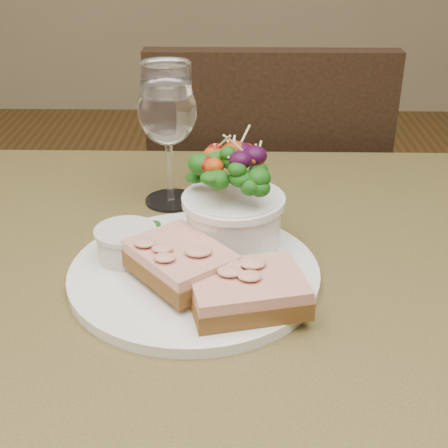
{
  "coord_description": "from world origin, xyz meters",
  "views": [
    {
      "loc": [
        0.02,
        -0.55,
        1.12
      ],
      "look_at": [
        0.0,
        0.03,
        0.81
      ],
      "focal_mm": 50.0,
      "sensor_mm": 36.0,
      "label": 1
    }
  ],
  "objects_px": {
    "wine_glass": "(167,114)",
    "sandwich_back": "(180,261)",
    "cafe_table": "(219,362)",
    "sandwich_front": "(247,291)",
    "ramekin": "(126,242)",
    "chair_far": "(259,300)",
    "salad_bowl": "(233,198)",
    "dinner_plate": "(194,273)"
  },
  "relations": [
    {
      "from": "cafe_table",
      "to": "sandwich_front",
      "type": "height_order",
      "value": "sandwich_front"
    },
    {
      "from": "salad_bowl",
      "to": "wine_glass",
      "type": "height_order",
      "value": "wine_glass"
    },
    {
      "from": "ramekin",
      "to": "wine_glass",
      "type": "height_order",
      "value": "wine_glass"
    },
    {
      "from": "chair_far",
      "to": "cafe_table",
      "type": "bearing_deg",
      "value": 83.36
    },
    {
      "from": "chair_far",
      "to": "sandwich_back",
      "type": "bearing_deg",
      "value": 79.9
    },
    {
      "from": "sandwich_front",
      "to": "wine_glass",
      "type": "xyz_separation_m",
      "value": [
        -0.1,
        0.26,
        0.1
      ]
    },
    {
      "from": "dinner_plate",
      "to": "ramekin",
      "type": "xyz_separation_m",
      "value": [
        -0.08,
        0.02,
        0.03
      ]
    },
    {
      "from": "dinner_plate",
      "to": "salad_bowl",
      "type": "height_order",
      "value": "salad_bowl"
    },
    {
      "from": "dinner_plate",
      "to": "sandwich_front",
      "type": "relative_size",
      "value": 2.13
    },
    {
      "from": "cafe_table",
      "to": "sandwich_front",
      "type": "bearing_deg",
      "value": -57.36
    },
    {
      "from": "ramekin",
      "to": "wine_glass",
      "type": "bearing_deg",
      "value": 79.0
    },
    {
      "from": "cafe_table",
      "to": "ramekin",
      "type": "relative_size",
      "value": 12.61
    },
    {
      "from": "sandwich_back",
      "to": "ramekin",
      "type": "relative_size",
      "value": 2.11
    },
    {
      "from": "sandwich_front",
      "to": "ramekin",
      "type": "distance_m",
      "value": 0.16
    },
    {
      "from": "dinner_plate",
      "to": "salad_bowl",
      "type": "distance_m",
      "value": 0.1
    },
    {
      "from": "dinner_plate",
      "to": "ramekin",
      "type": "relative_size",
      "value": 4.29
    },
    {
      "from": "cafe_table",
      "to": "wine_glass",
      "type": "bearing_deg",
      "value": 108.62
    },
    {
      "from": "chair_far",
      "to": "ramekin",
      "type": "relative_size",
      "value": 14.19
    },
    {
      "from": "chair_far",
      "to": "salad_bowl",
      "type": "xyz_separation_m",
      "value": [
        -0.06,
        -0.56,
        0.53
      ]
    },
    {
      "from": "cafe_table",
      "to": "dinner_plate",
      "type": "xyz_separation_m",
      "value": [
        -0.03,
        0.02,
        0.11
      ]
    },
    {
      "from": "chair_far",
      "to": "sandwich_front",
      "type": "distance_m",
      "value": 0.84
    },
    {
      "from": "chair_far",
      "to": "wine_glass",
      "type": "xyz_separation_m",
      "value": [
        -0.14,
        -0.42,
        0.58
      ]
    },
    {
      "from": "wine_glass",
      "to": "ramekin",
      "type": "bearing_deg",
      "value": -101.0
    },
    {
      "from": "cafe_table",
      "to": "salad_bowl",
      "type": "bearing_deg",
      "value": 79.15
    },
    {
      "from": "sandwich_back",
      "to": "ramekin",
      "type": "distance_m",
      "value": 0.08
    },
    {
      "from": "chair_far",
      "to": "dinner_plate",
      "type": "relative_size",
      "value": 3.31
    },
    {
      "from": "dinner_plate",
      "to": "ramekin",
      "type": "bearing_deg",
      "value": 163.72
    },
    {
      "from": "dinner_plate",
      "to": "sandwich_back",
      "type": "xyz_separation_m",
      "value": [
        -0.01,
        -0.02,
        0.03
      ]
    },
    {
      "from": "sandwich_front",
      "to": "wine_glass",
      "type": "distance_m",
      "value": 0.29
    },
    {
      "from": "sandwich_back",
      "to": "ramekin",
      "type": "xyz_separation_m",
      "value": [
        -0.06,
        0.05,
        -0.0
      ]
    },
    {
      "from": "sandwich_front",
      "to": "sandwich_back",
      "type": "height_order",
      "value": "sandwich_back"
    },
    {
      "from": "salad_bowl",
      "to": "wine_glass",
      "type": "xyz_separation_m",
      "value": [
        -0.09,
        0.14,
        0.05
      ]
    },
    {
      "from": "cafe_table",
      "to": "sandwich_back",
      "type": "distance_m",
      "value": 0.14
    },
    {
      "from": "wine_glass",
      "to": "sandwich_back",
      "type": "bearing_deg",
      "value": -81.71
    },
    {
      "from": "dinner_plate",
      "to": "wine_glass",
      "type": "xyz_separation_m",
      "value": [
        -0.04,
        0.19,
        0.12
      ]
    },
    {
      "from": "cafe_table",
      "to": "wine_glass",
      "type": "distance_m",
      "value": 0.32
    },
    {
      "from": "cafe_table",
      "to": "sandwich_back",
      "type": "bearing_deg",
      "value": -175.31
    },
    {
      "from": "sandwich_back",
      "to": "ramekin",
      "type": "height_order",
      "value": "sandwich_back"
    },
    {
      "from": "wine_glass",
      "to": "salad_bowl",
      "type": "bearing_deg",
      "value": -57.73
    },
    {
      "from": "ramekin",
      "to": "wine_glass",
      "type": "relative_size",
      "value": 0.36
    },
    {
      "from": "cafe_table",
      "to": "wine_glass",
      "type": "xyz_separation_m",
      "value": [
        -0.07,
        0.21,
        0.22
      ]
    },
    {
      "from": "sandwich_front",
      "to": "salad_bowl",
      "type": "relative_size",
      "value": 1.01
    }
  ]
}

